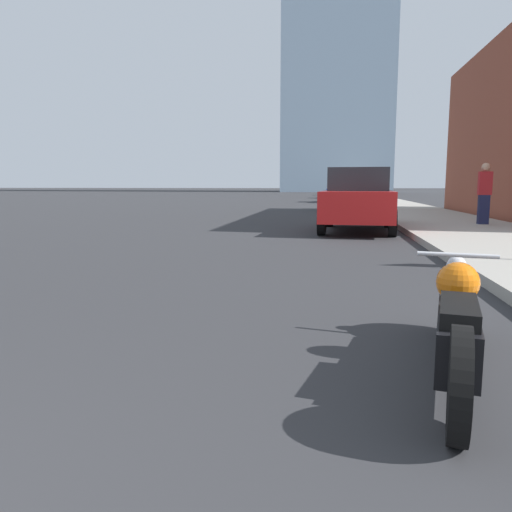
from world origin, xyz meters
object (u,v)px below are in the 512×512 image
object	(u,v)px
parked_car_silver	(346,195)
parked_car_yellow	(337,188)
parked_car_red	(358,200)
parked_car_black	(339,190)
motorcycle	(457,322)
pedestrian	(484,193)
parked_car_blue	(341,191)

from	to	relation	value
parked_car_silver	parked_car_yellow	bearing A→B (deg)	84.82
parked_car_red	parked_car_black	bearing A→B (deg)	93.87
parked_car_black	parked_car_yellow	distance (m)	13.17
motorcycle	pedestrian	distance (m)	12.43
motorcycle	parked_car_red	size ratio (longest dim) A/B	0.52
motorcycle	parked_car_blue	distance (m)	34.33
parked_car_blue	pedestrian	bearing A→B (deg)	-77.89
parked_car_blue	pedestrian	world-z (taller)	pedestrian
motorcycle	parked_car_yellow	xyz separation A→B (m)	(-0.24, 59.14, 0.48)
motorcycle	parked_car_red	xyz separation A→B (m)	(-0.12, 10.71, 0.51)
parked_car_red	parked_car_black	world-z (taller)	parked_car_red
parked_car_red	parked_car_silver	world-z (taller)	parked_car_red
parked_car_red	pedestrian	bearing A→B (deg)	21.90
motorcycle	parked_car_silver	bearing A→B (deg)	102.61
parked_car_silver	pedestrian	xyz separation A→B (m)	(3.64, -10.08, 0.28)
parked_car_silver	parked_car_yellow	size ratio (longest dim) A/B	0.88
motorcycle	parked_car_red	world-z (taller)	parked_car_red
pedestrian	motorcycle	bearing A→B (deg)	-106.45
parked_car_yellow	parked_car_red	bearing A→B (deg)	-95.41
parked_car_yellow	parked_car_silver	bearing A→B (deg)	-95.38
pedestrian	parked_car_black	bearing A→B (deg)	96.12
parked_car_silver	pedestrian	bearing A→B (deg)	-75.49
parked_car_black	parked_car_silver	bearing A→B (deg)	-88.66
parked_car_blue	parked_car_red	bearing A→B (deg)	-87.10
pedestrian	parked_car_red	bearing A→B (deg)	-161.94
parked_car_blue	parked_car_silver	bearing A→B (deg)	-86.98
motorcycle	parked_car_yellow	size ratio (longest dim) A/B	0.52
parked_car_black	parked_car_yellow	size ratio (longest dim) A/B	0.89
motorcycle	parked_car_blue	size ratio (longest dim) A/B	0.54
parked_car_red	parked_car_black	xyz separation A→B (m)	(-0.02, 35.25, -0.09)
parked_car_silver	parked_car_yellow	distance (m)	37.16
parked_car_red	parked_car_yellow	size ratio (longest dim) A/B	0.99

